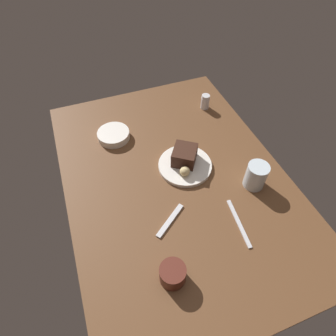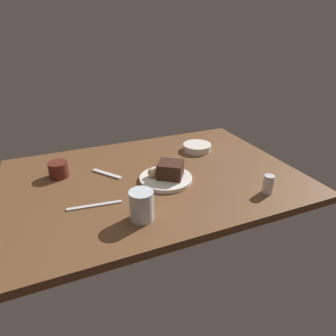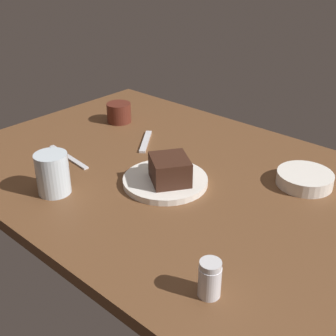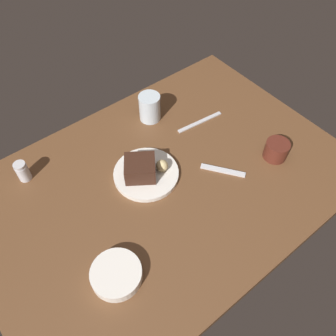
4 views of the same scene
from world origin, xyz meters
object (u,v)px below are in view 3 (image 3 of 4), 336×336
object	(u,v)px
dessert_plate	(165,181)
water_glass	(53,174)
coffee_cup	(119,113)
butter_knife	(68,157)
bread_roll	(157,162)
side_bowl	(305,179)
chocolate_cake_slice	(170,170)
dessert_spoon	(146,141)
salt_shaker	(210,279)

from	to	relation	value
dessert_plate	water_glass	world-z (taller)	water_glass
coffee_cup	butter_knife	distance (cm)	29.83
bread_roll	side_bowl	xyz separation A→B (cm)	(31.37, 20.58, -1.90)
dessert_plate	chocolate_cake_slice	world-z (taller)	chocolate_cake_slice
dessert_spoon	butter_knife	distance (cm)	23.80
butter_knife	dessert_spoon	bearing A→B (deg)	-106.41
coffee_cup	dessert_plate	bearing A→B (deg)	-27.62
salt_shaker	water_glass	bearing A→B (deg)	176.90
dessert_plate	salt_shaker	distance (cm)	39.72
salt_shaker	coffee_cup	bearing A→B (deg)	148.05
dessert_plate	bread_roll	size ratio (longest dim) A/B	5.42
butter_knife	dessert_plate	bearing A→B (deg)	-159.78
water_glass	dessert_spoon	size ratio (longest dim) A/B	0.69
dessert_plate	bread_roll	world-z (taller)	bread_roll
dessert_spoon	bread_roll	bearing A→B (deg)	16.66
coffee_cup	salt_shaker	bearing A→B (deg)	-31.95
bread_roll	water_glass	xyz separation A→B (cm)	(-12.40, -23.37, 1.57)
dessert_plate	bread_roll	distance (cm)	6.06
side_bowl	coffee_cup	bearing A→B (deg)	-178.16
salt_shaker	side_bowl	distance (cm)	46.93
bread_roll	coffee_cup	distance (cm)	39.32
salt_shaker	dessert_spoon	bearing A→B (deg)	144.10
bread_roll	salt_shaker	xyz separation A→B (cm)	(36.60, -26.02, -0.04)
bread_roll	water_glass	world-z (taller)	water_glass
coffee_cup	dessert_spoon	distance (cm)	19.75
dessert_plate	water_glass	distance (cm)	27.63
water_glass	butter_knife	distance (cm)	19.48
bread_roll	side_bowl	distance (cm)	37.57
coffee_cup	butter_knife	world-z (taller)	coffee_cup
dessert_plate	salt_shaker	bearing A→B (deg)	-36.84
dessert_plate	side_bowl	world-z (taller)	side_bowl
bread_roll	salt_shaker	distance (cm)	44.91
dessert_plate	butter_knife	world-z (taller)	dessert_plate
dessert_plate	bread_roll	xyz separation A→B (cm)	(-4.88, 2.26, 2.78)
salt_shaker	water_glass	world-z (taller)	water_glass
side_bowl	butter_knife	xyz separation A→B (cm)	(-56.80, -30.32, -1.43)
side_bowl	chocolate_cake_slice	bearing A→B (deg)	-136.64
side_bowl	dessert_spoon	xyz separation A→B (cm)	(-47.58, -8.38, -1.33)
chocolate_cake_slice	bread_roll	distance (cm)	7.36
chocolate_cake_slice	coffee_cup	xyz separation A→B (cm)	(-41.47, 21.12, -1.56)
bread_roll	butter_knife	distance (cm)	27.43
butter_knife	water_glass	bearing A→B (deg)	140.05
dessert_plate	salt_shaker	size ratio (longest dim) A/B	2.99
water_glass	butter_knife	bearing A→B (deg)	133.68
chocolate_cake_slice	butter_knife	bearing A→B (deg)	-167.61
dessert_spoon	butter_knife	size ratio (longest dim) A/B	0.79
dessert_plate	dessert_spoon	distance (cm)	25.58
salt_shaker	butter_knife	distance (cm)	64.21
coffee_cup	butter_knife	xyz separation A→B (cm)	(9.29, -28.19, -2.97)
salt_shaker	coffee_cup	size ratio (longest dim) A/B	0.89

